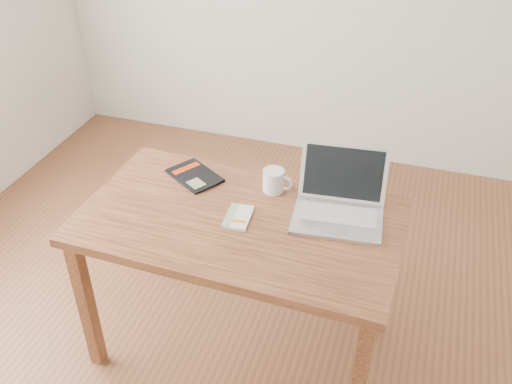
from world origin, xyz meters
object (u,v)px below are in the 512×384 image
(white_guidebook, at_px, (238,217))
(black_guidebook, at_px, (195,176))
(desk, at_px, (240,235))
(coffee_mug, at_px, (274,180))
(laptop, at_px, (339,203))

(white_guidebook, distance_m, black_guidebook, 0.37)
(desk, distance_m, coffee_mug, 0.28)
(white_guidebook, relative_size, coffee_mug, 1.27)
(white_guidebook, distance_m, laptop, 0.41)
(laptop, bearing_deg, black_guidebook, 168.91)
(black_guidebook, bearing_deg, desk, -95.39)
(white_guidebook, bearing_deg, laptop, 18.18)
(desk, height_order, coffee_mug, coffee_mug)
(desk, relative_size, black_guidebook, 4.54)
(white_guidebook, height_order, laptop, laptop)
(desk, xyz_separation_m, laptop, (0.37, 0.16, 0.14))
(black_guidebook, height_order, laptop, laptop)
(black_guidebook, xyz_separation_m, coffee_mug, (0.37, 0.01, 0.05))
(desk, height_order, black_guidebook, black_guidebook)
(laptop, distance_m, coffee_mug, 0.31)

